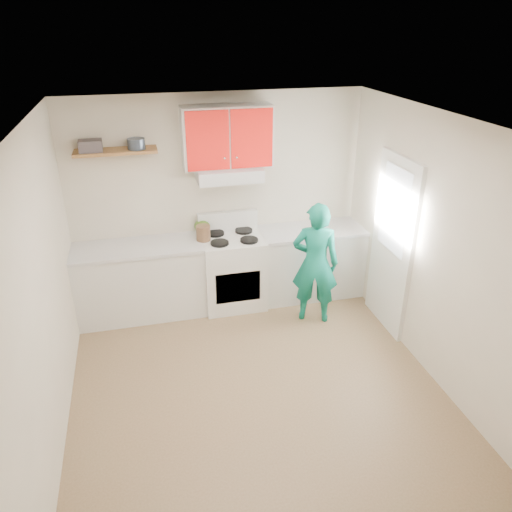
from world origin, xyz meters
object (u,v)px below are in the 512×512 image
object	(u,v)px
stove	(233,271)
person	(315,263)
kettle	(202,226)
tin	(136,144)
crock	(203,234)

from	to	relation	value
stove	person	bearing A→B (deg)	-33.99
kettle	person	xyz separation A→B (m)	(1.20, -0.85, -0.25)
tin	crock	bearing A→B (deg)	-11.04
stove	crock	world-z (taller)	crock
kettle	crock	world-z (taller)	crock
stove	kettle	xyz separation A→B (m)	(-0.33, 0.26, 0.54)
stove	tin	world-z (taller)	tin
tin	kettle	size ratio (longest dim) A/B	0.97
stove	kettle	size ratio (longest dim) A/B	4.64
stove	person	distance (m)	1.09
stove	kettle	world-z (taller)	kettle
kettle	person	world-z (taller)	person
stove	person	xyz separation A→B (m)	(0.87, -0.59, 0.29)
tin	person	world-z (taller)	tin
stove	crock	bearing A→B (deg)	177.46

